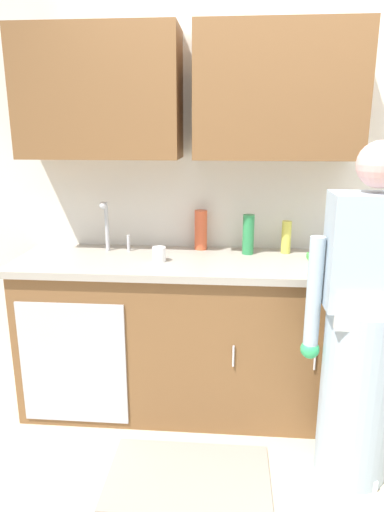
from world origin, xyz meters
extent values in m
plane|color=beige|center=(0.00, 0.00, 0.00)|extent=(9.00, 9.00, 0.00)
cube|color=silver|center=(0.00, 1.05, 1.35)|extent=(4.80, 0.10, 2.70)
cube|color=brown|center=(-1.04, 0.83, 1.85)|extent=(0.91, 0.34, 0.70)
cube|color=brown|center=(-0.05, 0.83, 1.85)|extent=(0.91, 0.34, 0.70)
cube|color=brown|center=(-0.55, 0.70, 0.45)|extent=(1.90, 0.60, 0.90)
cube|color=#B7BABF|center=(-1.15, 0.39, 0.41)|extent=(0.60, 0.01, 0.72)
cylinder|color=silver|center=(-0.27, 0.39, 0.50)|extent=(0.01, 0.01, 0.12)
cylinder|color=silver|center=(0.16, 0.39, 0.50)|extent=(0.01, 0.01, 0.12)
cube|color=#A8A093|center=(-0.55, 0.70, 0.92)|extent=(1.96, 0.66, 0.04)
cube|color=#B7BABF|center=(-1.01, 0.70, 0.92)|extent=(0.50, 0.36, 0.03)
cylinder|color=#B7BABF|center=(-1.05, 0.85, 1.09)|extent=(0.02, 0.02, 0.30)
sphere|color=#B7BABF|center=(-1.05, 0.79, 1.23)|extent=(0.04, 0.04, 0.04)
cylinder|color=#B7BABF|center=(-0.92, 0.85, 0.99)|extent=(0.02, 0.02, 0.10)
cube|color=white|center=(0.32, 0.15, 0.03)|extent=(0.20, 0.26, 0.06)
cylinder|color=#A3B7C6|center=(0.32, 0.17, 0.44)|extent=(0.34, 0.34, 0.88)
cube|color=#A3B7C6|center=(0.32, 0.17, 1.14)|extent=(0.38, 0.22, 0.52)
sphere|color=#DCA59D|center=(0.32, 0.17, 1.52)|extent=(0.20, 0.20, 0.20)
cube|color=white|center=(0.32, 0.05, 0.90)|extent=(0.32, 0.04, 0.16)
cylinder|color=#A3B7C6|center=(0.09, 0.19, 0.93)|extent=(0.07, 0.07, 0.55)
sphere|color=#33B266|center=(0.09, 0.19, 0.65)|extent=(0.09, 0.09, 0.09)
cube|color=gray|center=(-0.48, 0.05, 0.01)|extent=(0.80, 0.50, 0.01)
cylinder|color=#334CB2|center=(0.32, 0.86, 1.03)|extent=(0.07, 0.07, 0.19)
cylinder|color=#E05933|center=(-0.48, 0.93, 1.06)|extent=(0.08, 0.08, 0.24)
cylinder|color=#D8D14C|center=(0.04, 0.88, 1.04)|extent=(0.06, 0.06, 0.20)
cylinder|color=#2D8C4C|center=(-0.19, 0.84, 1.06)|extent=(0.07, 0.07, 0.24)
cylinder|color=white|center=(-0.69, 0.64, 0.98)|extent=(0.08, 0.08, 0.08)
cube|color=silver|center=(0.26, 0.55, 0.94)|extent=(0.10, 0.24, 0.01)
cube|color=#4CBF4C|center=(0.21, 0.76, 0.96)|extent=(0.11, 0.07, 0.03)
camera|label=1|loc=(-0.30, -1.84, 1.66)|focal=32.23mm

